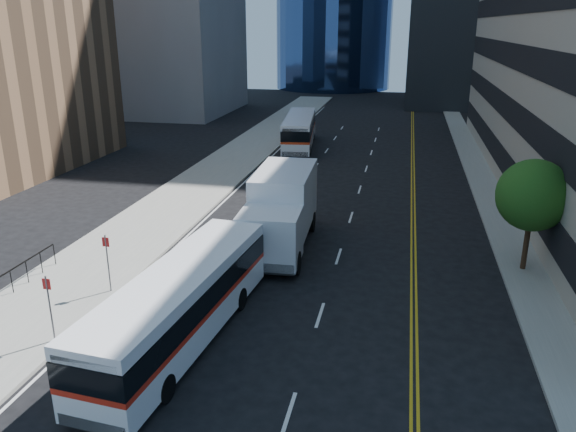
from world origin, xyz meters
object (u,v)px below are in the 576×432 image
object	(u,v)px
street_tree	(533,195)
bus_rear	(300,130)
bus_front	(181,304)
box_truck	(281,210)

from	to	relation	value
street_tree	bus_rear	size ratio (longest dim) A/B	0.45
street_tree	bus_front	distance (m)	15.89
bus_rear	box_truck	size ratio (longest dim) A/B	1.40
bus_rear	box_truck	world-z (taller)	box_truck
box_truck	bus_front	bearing A→B (deg)	-101.42
street_tree	bus_front	size ratio (longest dim) A/B	0.47
bus_rear	box_truck	bearing A→B (deg)	-88.21
bus_front	box_truck	bearing A→B (deg)	86.31
bus_front	bus_rear	size ratio (longest dim) A/B	0.96
street_tree	box_truck	distance (m)	11.65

